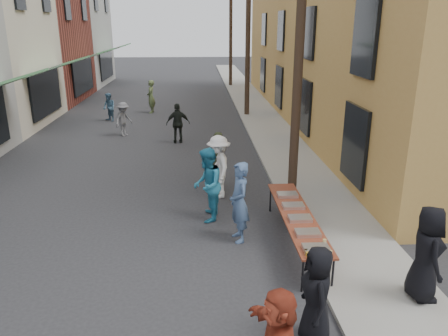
{
  "coord_description": "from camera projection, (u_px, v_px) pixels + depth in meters",
  "views": [
    {
      "loc": [
        1.59,
        -8.77,
        4.87
      ],
      "look_at": [
        2.25,
        1.97,
        1.3
      ],
      "focal_mm": 35.0,
      "sensor_mm": 36.0,
      "label": 1
    }
  ],
  "objects": [
    {
      "name": "utility_pole_near",
      "position": [
        300.0,
        38.0,
        11.42
      ],
      "size": [
        0.26,
        0.26,
        9.0
      ],
      "primitive_type": "cylinder",
      "color": "#2D2116",
      "rests_on": "ground"
    },
    {
      "name": "building_ochre",
      "position": [
        384.0,
        21.0,
        22.08
      ],
      "size": [
        10.0,
        28.0,
        10.0
      ],
      "primitive_type": "cube",
      "color": "#BA8A42",
      "rests_on": "ground"
    },
    {
      "name": "guest_front_a",
      "position": [
        317.0,
        295.0,
        6.84
      ],
      "size": [
        0.53,
        0.81,
        1.65
      ],
      "primitive_type": "imported",
      "rotation": [
        0.0,
        0.0,
        -1.58
      ],
      "color": "black",
      "rests_on": "ground"
    },
    {
      "name": "passerby_far",
      "position": [
        109.0,
        107.0,
        22.64
      ],
      "size": [
        0.89,
        0.9,
        1.46
      ],
      "primitive_type": "imported",
      "rotation": [
        0.0,
        0.0,
        5.48
      ],
      "color": "#436783",
      "rests_on": "ground"
    },
    {
      "name": "guest_front_b",
      "position": [
        239.0,
        202.0,
        10.05
      ],
      "size": [
        0.59,
        0.78,
        1.92
      ],
      "primitive_type": "imported",
      "rotation": [
        0.0,
        0.0,
        -1.37
      ],
      "color": "#48638C",
      "rests_on": "ground"
    },
    {
      "name": "sidewalk",
      "position": [
        259.0,
        115.0,
        24.23
      ],
      "size": [
        2.2,
        60.0,
        0.1
      ],
      "primitive_type": "cube",
      "color": "gray",
      "rests_on": "ground"
    },
    {
      "name": "guest_front_e",
      "position": [
        218.0,
        160.0,
        13.38
      ],
      "size": [
        0.49,
        1.06,
        1.78
      ],
      "primitive_type": "imported",
      "rotation": [
        0.0,
        0.0,
        -1.62
      ],
      "color": "#546037",
      "rests_on": "ground"
    },
    {
      "name": "ground",
      "position": [
        129.0,
        253.0,
        9.75
      ],
      "size": [
        120.0,
        120.0,
        0.0
      ],
      "primitive_type": "plane",
      "color": "#28282B",
      "rests_on": "ground"
    },
    {
      "name": "condiment_jar_c",
      "position": [
        306.0,
        251.0,
        8.22
      ],
      "size": [
        0.07,
        0.07,
        0.08
      ],
      "primitive_type": "cylinder",
      "color": "#A57F26",
      "rests_on": "serving_table"
    },
    {
      "name": "catering_tray_buns",
      "position": [
        300.0,
        218.0,
        9.61
      ],
      "size": [
        0.5,
        0.33,
        0.08
      ],
      "primitive_type": "cube",
      "color": "tan",
      "rests_on": "serving_table"
    },
    {
      "name": "utility_pole_mid",
      "position": [
        248.0,
        31.0,
        22.79
      ],
      "size": [
        0.26,
        0.26,
        9.0
      ],
      "primitive_type": "cylinder",
      "color": "#2D2116",
      "rests_on": "ground"
    },
    {
      "name": "passerby_left",
      "position": [
        124.0,
        119.0,
        19.67
      ],
      "size": [
        1.03,
        1.14,
        1.53
      ],
      "primitive_type": "imported",
      "rotation": [
        0.0,
        0.0,
        0.98
      ],
      "color": "slate",
      "rests_on": "ground"
    },
    {
      "name": "guest_front_c",
      "position": [
        207.0,
        185.0,
        11.11
      ],
      "size": [
        0.83,
        1.01,
        1.92
      ],
      "primitive_type": "imported",
      "rotation": [
        0.0,
        0.0,
        -1.68
      ],
      "color": "teal",
      "rests_on": "ground"
    },
    {
      "name": "guest_front_d",
      "position": [
        219.0,
        167.0,
        12.64
      ],
      "size": [
        0.86,
        1.29,
        1.85
      ],
      "primitive_type": "imported",
      "rotation": [
        0.0,
        0.0,
        -1.42
      ],
      "color": "white",
      "rests_on": "ground"
    },
    {
      "name": "condiment_jar_b",
      "position": [
        307.0,
        254.0,
        8.13
      ],
      "size": [
        0.07,
        0.07,
        0.08
      ],
      "primitive_type": "cylinder",
      "color": "#A57F26",
      "rests_on": "serving_table"
    },
    {
      "name": "server",
      "position": [
        426.0,
        253.0,
        7.74
      ],
      "size": [
        0.65,
        0.92,
        1.78
      ],
      "primitive_type": "imported",
      "rotation": [
        0.0,
        0.0,
        1.47
      ],
      "color": "black",
      "rests_on": "sidewalk"
    },
    {
      "name": "catering_tray_foil_d",
      "position": [
        293.0,
        206.0,
        10.27
      ],
      "size": [
        0.5,
        0.33,
        0.08
      ],
      "primitive_type": "cube",
      "color": "#B2B2B7",
      "rests_on": "serving_table"
    },
    {
      "name": "passerby_mid",
      "position": [
        178.0,
        123.0,
        18.47
      ],
      "size": [
        1.04,
        0.54,
        1.7
      ],
      "primitive_type": "imported",
      "rotation": [
        0.0,
        0.0,
        3.28
      ],
      "color": "black",
      "rests_on": "ground"
    },
    {
      "name": "serving_table",
      "position": [
        297.0,
        216.0,
        9.92
      ],
      "size": [
        0.7,
        4.0,
        0.75
      ],
      "color": "brown",
      "rests_on": "ground"
    },
    {
      "name": "catering_tray_sausage",
      "position": [
        316.0,
        248.0,
        8.33
      ],
      "size": [
        0.5,
        0.33,
        0.08
      ],
      "primitive_type": "cube",
      "color": "maroon",
      "rests_on": "serving_table"
    },
    {
      "name": "passerby_right",
      "position": [
        151.0,
        97.0,
        24.73
      ],
      "size": [
        0.48,
        0.7,
        1.85
      ],
      "primitive_type": "imported",
      "rotation": [
        0.0,
        0.0,
        4.65
      ],
      "color": "#596D3F",
      "rests_on": "ground"
    },
    {
      "name": "utility_pole_far",
      "position": [
        231.0,
        28.0,
        34.16
      ],
      "size": [
        0.26,
        0.26,
        9.0
      ],
      "primitive_type": "cylinder",
      "color": "#2D2116",
      "rests_on": "ground"
    },
    {
      "name": "catering_tray_foil_b",
      "position": [
        308.0,
        233.0,
        8.95
      ],
      "size": [
        0.5,
        0.33,
        0.08
      ],
      "primitive_type": "cube",
      "color": "#B2B2B7",
      "rests_on": "serving_table"
    },
    {
      "name": "cup_stack",
      "position": [
        330.0,
        254.0,
        8.1
      ],
      "size": [
        0.08,
        0.08,
        0.12
      ],
      "primitive_type": "cylinder",
      "color": "tan",
      "rests_on": "serving_table"
    },
    {
      "name": "catering_tray_buns_end",
      "position": [
        287.0,
        195.0,
        10.94
      ],
      "size": [
        0.5,
        0.33,
        0.08
      ],
      "primitive_type": "cube",
      "color": "tan",
      "rests_on": "serving_table"
    },
    {
      "name": "condiment_jar_a",
      "position": [
        308.0,
        257.0,
        8.03
      ],
      "size": [
        0.07,
        0.07,
        0.08
      ],
      "primitive_type": "cylinder",
      "color": "#A57F26",
      "rests_on": "serving_table"
    }
  ]
}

